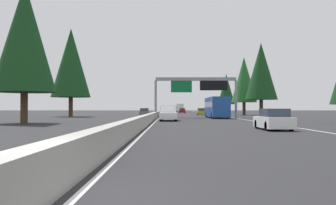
% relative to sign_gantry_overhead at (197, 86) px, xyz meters
% --- Properties ---
extents(ground_plane, '(320.00, 320.00, 0.00)m').
position_rel_sign_gantry_overhead_xyz_m(ground_plane, '(9.84, 6.04, -4.93)').
color(ground_plane, '#262628').
extents(median_barrier, '(180.00, 0.56, 0.90)m').
position_rel_sign_gantry_overhead_xyz_m(median_barrier, '(29.84, 6.34, -4.48)').
color(median_barrier, '#9E9B93').
rests_on(median_barrier, ground).
extents(shoulder_stripe_right, '(160.00, 0.16, 0.01)m').
position_rel_sign_gantry_overhead_xyz_m(shoulder_stripe_right, '(19.84, -5.48, -4.93)').
color(shoulder_stripe_right, silver).
rests_on(shoulder_stripe_right, ground).
extents(shoulder_stripe_median, '(160.00, 0.16, 0.01)m').
position_rel_sign_gantry_overhead_xyz_m(shoulder_stripe_median, '(19.84, 5.79, -4.93)').
color(shoulder_stripe_median, silver).
rests_on(shoulder_stripe_median, ground).
extents(sign_gantry_overhead, '(0.50, 12.68, 6.20)m').
position_rel_sign_gantry_overhead_xyz_m(sign_gantry_overhead, '(0.00, 0.00, 0.00)').
color(sign_gantry_overhead, gray).
rests_on(sign_gantry_overhead, ground).
extents(sedan_mid_center, '(4.40, 1.80, 1.47)m').
position_rel_sign_gantry_overhead_xyz_m(sedan_mid_center, '(-30.62, -3.01, -4.25)').
color(sedan_mid_center, white).
rests_on(sedan_mid_center, ground).
extents(pickup_far_center, '(5.60, 2.00, 1.86)m').
position_rel_sign_gantry_overhead_xyz_m(pickup_far_center, '(-12.64, 4.34, -4.02)').
color(pickup_far_center, white).
rests_on(pickup_far_center, ground).
extents(bus_mid_right, '(11.50, 2.55, 3.10)m').
position_rel_sign_gantry_overhead_xyz_m(bus_mid_right, '(-0.06, -2.96, -3.22)').
color(bus_mid_right, '#1E4793').
rests_on(bus_mid_right, ground).
extents(sedan_far_left, '(4.40, 1.80, 1.47)m').
position_rel_sign_gantry_overhead_xyz_m(sedan_far_left, '(74.66, 4.39, -4.25)').
color(sedan_far_left, '#2D6B38').
rests_on(sedan_far_left, ground).
extents(box_truck_distant_b, '(8.50, 2.40, 2.95)m').
position_rel_sign_gantry_overhead_xyz_m(box_truck_distant_b, '(73.48, 0.60, -3.32)').
color(box_truck_distant_b, white).
rests_on(box_truck_distant_b, ground).
extents(minivan_mid_left, '(5.00, 1.95, 1.69)m').
position_rel_sign_gantry_overhead_xyz_m(minivan_mid_left, '(2.97, 4.39, -3.98)').
color(minivan_mid_left, slate).
rests_on(minivan_mid_left, ground).
extents(sedan_distant_a, '(4.40, 1.80, 1.47)m').
position_rel_sign_gantry_overhead_xyz_m(sedan_distant_a, '(52.00, 0.47, -4.25)').
color(sedan_distant_a, maroon).
rests_on(sedan_distant_a, ground).
extents(sedan_far_right, '(4.40, 1.80, 1.47)m').
position_rel_sign_gantry_overhead_xyz_m(sedan_far_right, '(24.27, -2.77, -4.25)').
color(sedan_far_right, '#AD931E').
rests_on(sedan_far_right, ground).
extents(oncoming_near, '(4.40, 1.80, 1.47)m').
position_rel_sign_gantry_overhead_xyz_m(oncoming_near, '(12.96, 8.91, -4.25)').
color(oncoming_near, slate).
rests_on(oncoming_near, ground).
extents(conifer_right_mid, '(6.30, 6.30, 14.32)m').
position_rel_sign_gantry_overhead_xyz_m(conifer_right_mid, '(15.67, -13.75, 3.77)').
color(conifer_right_mid, '#4C3823').
rests_on(conifer_right_mid, ground).
extents(conifer_right_far, '(5.46, 5.46, 12.42)m').
position_rel_sign_gantry_overhead_xyz_m(conifer_right_far, '(22.16, -11.71, 2.61)').
color(conifer_right_far, '#4C3823').
rests_on(conifer_right_far, ground).
extents(conifer_right_distant, '(5.42, 5.42, 12.32)m').
position_rel_sign_gantry_overhead_xyz_m(conifer_right_distant, '(60.72, -13.88, 2.55)').
color(conifer_right_distant, '#4C3823').
rests_on(conifer_right_distant, ground).
extents(conifer_left_foreground, '(6.09, 6.09, 13.84)m').
position_rel_sign_gantry_overhead_xyz_m(conifer_left_foreground, '(-20.52, 18.37, 3.48)').
color(conifer_left_foreground, '#4C3823').
rests_on(conifer_left_foreground, ground).
extents(conifer_left_near, '(6.74, 6.74, 15.32)m').
position_rel_sign_gantry_overhead_xyz_m(conifer_left_near, '(7.04, 21.28, 4.38)').
color(conifer_left_near, '#4C3823').
rests_on(conifer_left_near, ground).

